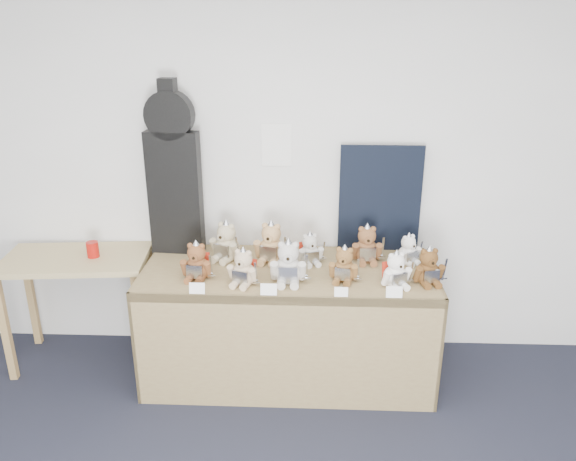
{
  "coord_description": "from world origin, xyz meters",
  "views": [
    {
      "loc": [
        0.26,
        -1.38,
        2.39
      ],
      "look_at": [
        0.13,
        1.96,
        1.13
      ],
      "focal_mm": 35.0,
      "sensor_mm": 36.0,
      "label": 1
    }
  ],
  "objects_px": {
    "side_table": "(77,273)",
    "teddy_front_far_left": "(197,263)",
    "teddy_front_centre": "(288,264)",
    "teddy_front_right": "(344,266)",
    "guitar_case": "(174,171)",
    "display_table": "(288,297)",
    "teddy_back_right": "(367,246)",
    "teddy_back_end": "(408,250)",
    "teddy_back_centre_left": "(271,244)",
    "teddy_front_left": "(243,269)",
    "teddy_back_left": "(226,243)",
    "teddy_front_end": "(429,268)",
    "teddy_front_far_right": "(396,271)",
    "teddy_back_centre_right": "(310,250)",
    "red_cup": "(93,249)"
  },
  "relations": [
    {
      "from": "display_table",
      "to": "teddy_front_centre",
      "type": "relative_size",
      "value": 6.22
    },
    {
      "from": "teddy_front_far_left",
      "to": "teddy_front_centre",
      "type": "xyz_separation_m",
      "value": [
        0.59,
        -0.03,
        0.02
      ]
    },
    {
      "from": "teddy_back_end",
      "to": "teddy_back_right",
      "type": "bearing_deg",
      "value": 144.15
    },
    {
      "from": "side_table",
      "to": "teddy_front_far_left",
      "type": "height_order",
      "value": "teddy_front_far_left"
    },
    {
      "from": "side_table",
      "to": "teddy_front_end",
      "type": "xyz_separation_m",
      "value": [
        2.4,
        -0.3,
        0.23
      ]
    },
    {
      "from": "side_table",
      "to": "teddy_front_far_right",
      "type": "xyz_separation_m",
      "value": [
        2.19,
        -0.35,
        0.22
      ]
    },
    {
      "from": "teddy_back_centre_left",
      "to": "teddy_back_right",
      "type": "distance_m",
      "value": 0.66
    },
    {
      "from": "side_table",
      "to": "teddy_front_left",
      "type": "relative_size",
      "value": 3.88
    },
    {
      "from": "teddy_front_far_left",
      "to": "teddy_back_end",
      "type": "bearing_deg",
      "value": 17.75
    },
    {
      "from": "teddy_front_right",
      "to": "teddy_back_left",
      "type": "relative_size",
      "value": 0.85
    },
    {
      "from": "teddy_back_left",
      "to": "red_cup",
      "type": "bearing_deg",
      "value": -152.7
    },
    {
      "from": "teddy_front_far_left",
      "to": "teddy_back_right",
      "type": "relative_size",
      "value": 0.95
    },
    {
      "from": "guitar_case",
      "to": "teddy_front_centre",
      "type": "relative_size",
      "value": 3.85
    },
    {
      "from": "guitar_case",
      "to": "teddy_front_far_left",
      "type": "relative_size",
      "value": 4.37
    },
    {
      "from": "display_table",
      "to": "red_cup",
      "type": "bearing_deg",
      "value": 171.74
    },
    {
      "from": "teddy_front_left",
      "to": "teddy_front_end",
      "type": "xyz_separation_m",
      "value": [
        1.17,
        0.06,
        0.0
      ]
    },
    {
      "from": "teddy_front_left",
      "to": "teddy_front_far_right",
      "type": "xyz_separation_m",
      "value": [
        0.96,
        0.01,
        -0.0
      ]
    },
    {
      "from": "teddy_back_centre_left",
      "to": "teddy_back_left",
      "type": "bearing_deg",
      "value": -170.15
    },
    {
      "from": "teddy_front_left",
      "to": "teddy_front_centre",
      "type": "relative_size",
      "value": 0.85
    },
    {
      "from": "teddy_front_far_right",
      "to": "teddy_back_centre_left",
      "type": "relative_size",
      "value": 0.81
    },
    {
      "from": "teddy_front_centre",
      "to": "teddy_front_end",
      "type": "bearing_deg",
      "value": 1.13
    },
    {
      "from": "side_table",
      "to": "teddy_front_right",
      "type": "distance_m",
      "value": 1.91
    },
    {
      "from": "teddy_front_far_left",
      "to": "teddy_front_left",
      "type": "distance_m",
      "value": 0.32
    },
    {
      "from": "teddy_back_centre_right",
      "to": "teddy_back_centre_left",
      "type": "bearing_deg",
      "value": 156.82
    },
    {
      "from": "teddy_front_end",
      "to": "teddy_back_end",
      "type": "distance_m",
      "value": 0.32
    },
    {
      "from": "teddy_front_end",
      "to": "teddy_back_left",
      "type": "xyz_separation_m",
      "value": [
        -1.33,
        0.33,
        0.02
      ]
    },
    {
      "from": "teddy_back_centre_left",
      "to": "teddy_front_far_left",
      "type": "bearing_deg",
      "value": -133.62
    },
    {
      "from": "teddy_front_far_left",
      "to": "teddy_back_left",
      "type": "height_order",
      "value": "teddy_back_left"
    },
    {
      "from": "teddy_front_centre",
      "to": "teddy_front_right",
      "type": "relative_size",
      "value": 1.21
    },
    {
      "from": "display_table",
      "to": "teddy_front_centre",
      "type": "height_order",
      "value": "teddy_front_centre"
    },
    {
      "from": "teddy_front_right",
      "to": "teddy_back_centre_left",
      "type": "bearing_deg",
      "value": 161.14
    },
    {
      "from": "teddy_front_end",
      "to": "teddy_back_centre_left",
      "type": "relative_size",
      "value": 0.85
    },
    {
      "from": "guitar_case",
      "to": "teddy_back_end",
      "type": "bearing_deg",
      "value": -0.38
    },
    {
      "from": "teddy_front_left",
      "to": "teddy_front_end",
      "type": "bearing_deg",
      "value": 19.42
    },
    {
      "from": "teddy_back_centre_right",
      "to": "teddy_back_right",
      "type": "height_order",
      "value": "teddy_back_right"
    },
    {
      "from": "teddy_front_centre",
      "to": "teddy_back_centre_left",
      "type": "bearing_deg",
      "value": 111.49
    },
    {
      "from": "teddy_front_left",
      "to": "teddy_back_left",
      "type": "relative_size",
      "value": 0.87
    },
    {
      "from": "red_cup",
      "to": "teddy_front_right",
      "type": "bearing_deg",
      "value": -9.53
    },
    {
      "from": "teddy_back_right",
      "to": "teddy_back_end",
      "type": "height_order",
      "value": "teddy_back_right"
    },
    {
      "from": "side_table",
      "to": "teddy_back_right",
      "type": "bearing_deg",
      "value": -4.38
    },
    {
      "from": "teddy_back_right",
      "to": "teddy_back_centre_left",
      "type": "bearing_deg",
      "value": 179.13
    },
    {
      "from": "teddy_front_centre",
      "to": "teddy_back_left",
      "type": "height_order",
      "value": "teddy_front_centre"
    },
    {
      "from": "display_table",
      "to": "teddy_back_left",
      "type": "bearing_deg",
      "value": 153.02
    },
    {
      "from": "teddy_back_end",
      "to": "teddy_front_right",
      "type": "bearing_deg",
      "value": -178.82
    },
    {
      "from": "teddy_front_far_right",
      "to": "red_cup",
      "type": "bearing_deg",
      "value": 149.74
    },
    {
      "from": "side_table",
      "to": "teddy_front_centre",
      "type": "distance_m",
      "value": 1.57
    },
    {
      "from": "display_table",
      "to": "guitar_case",
      "type": "bearing_deg",
      "value": 156.02
    },
    {
      "from": "display_table",
      "to": "teddy_front_right",
      "type": "relative_size",
      "value": 7.53
    },
    {
      "from": "teddy_back_centre_right",
      "to": "teddy_back_end",
      "type": "relative_size",
      "value": 1.05
    },
    {
      "from": "teddy_front_far_right",
      "to": "teddy_back_centre_left",
      "type": "bearing_deg",
      "value": 135.79
    }
  ]
}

